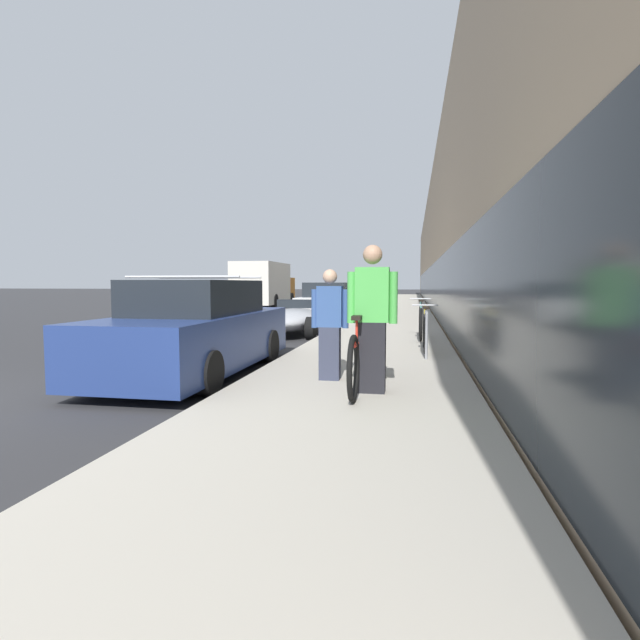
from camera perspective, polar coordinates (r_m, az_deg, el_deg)
name	(u,v)px	position (r m, az deg, el deg)	size (l,w,h in m)	color
sidewalk_slab	(397,311)	(25.23, 8.83, 0.99)	(3.22, 70.00, 0.13)	#BCB5A5
storefront_facade	(509,247)	(33.76, 20.79, 7.77)	(10.01, 70.00, 7.42)	tan
tandem_bicycle	(361,355)	(6.55, 4.75, -4.04)	(0.52, 2.58, 0.97)	black
person_rider	(372,319)	(6.17, 5.98, 0.14)	(0.62, 0.24, 1.82)	black
person_bystander	(330,324)	(6.95, 1.14, -0.52)	(0.52, 0.21, 1.54)	#33384C
bike_rack_hoop	(426,329)	(9.31, 12.04, -1.02)	(0.05, 0.60, 0.84)	gray
cruiser_bike_nearest	(425,332)	(10.14, 11.92, -1.32)	(0.52, 1.69, 0.91)	black
cruiser_bike_middle	(421,322)	(12.29, 11.43, -0.24)	(0.52, 1.79, 0.98)	black
parked_sedan_curbside	(197,331)	(8.30, -13.88, -1.25)	(1.84, 4.72, 1.59)	navy
vintage_roadster_curbside	(292,320)	(14.32, -3.19, 0.05)	(1.80, 4.15, 0.99)	silver
parked_sedan_far	(327,303)	(20.04, 0.82, 1.99)	(1.97, 4.05, 1.49)	white
moving_truck	(264,285)	(30.65, -6.39, 4.02)	(2.41, 6.58, 2.68)	orange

